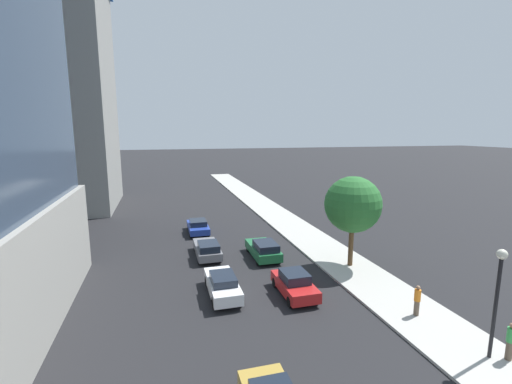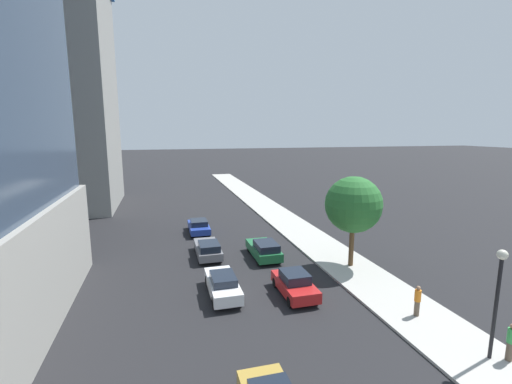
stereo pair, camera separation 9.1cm
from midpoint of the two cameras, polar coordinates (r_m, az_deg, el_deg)
sidewalk at (r=26.18m, az=16.82°, el=-13.04°), size 4.20×120.00×0.15m
construction_building at (r=52.67m, az=-30.42°, el=16.46°), size 14.18×24.91×39.72m
street_lamp at (r=18.70m, az=34.69°, el=-12.58°), size 0.44×0.44×5.03m
street_tree at (r=26.45m, az=15.45°, el=-2.01°), size 4.15×4.15×6.73m
car_gray at (r=28.87m, az=-8.04°, el=-9.17°), size 1.84×4.59×1.41m
car_green at (r=28.38m, az=1.16°, el=-9.32°), size 1.91×4.50×1.49m
car_red at (r=22.51m, az=6.19°, el=-14.70°), size 1.82×4.02×1.52m
car_blue at (r=35.59m, az=-9.53°, el=-5.55°), size 1.90×4.33×1.36m
car_white at (r=22.42m, az=-5.62°, el=-14.80°), size 1.72×4.55×1.46m
pedestrian_orange_shirt at (r=21.72m, az=24.73°, el=-15.75°), size 0.34×0.34×1.71m
pedestrian_green_shirt at (r=19.98m, az=36.05°, el=-19.09°), size 0.34×0.34×1.73m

